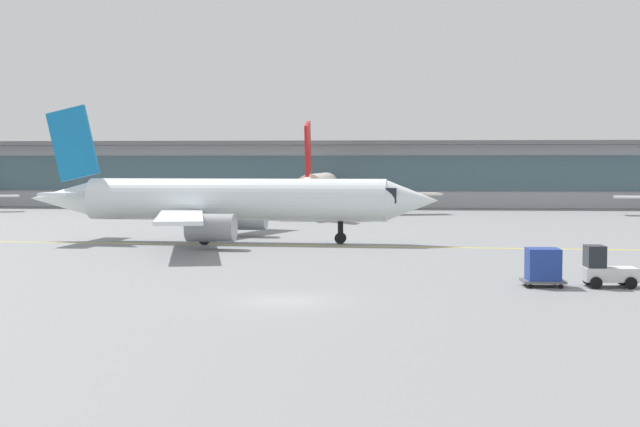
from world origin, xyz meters
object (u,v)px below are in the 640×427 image
cargo_dolly_lead (543,266)px  baggage_tug (605,269)px  gate_airplane_1 (319,187)px  taxiing_regional_jet (231,201)px

cargo_dolly_lead → baggage_tug: bearing=-0.0°
gate_airplane_1 → cargo_dolly_lead: (16.12, -64.88, -2.27)m
gate_airplane_1 → cargo_dolly_lead: bearing=-164.9°
taxiing_regional_jet → cargo_dolly_lead: bearing=-45.7°
gate_airplane_1 → taxiing_regional_jet: gate_airplane_1 is taller
gate_airplane_1 → cargo_dolly_lead: size_ratio=15.65×
baggage_tug → cargo_dolly_lead: (-3.09, -0.07, 0.16)m
taxiing_regional_jet → baggage_tug: size_ratio=12.64×
baggage_tug → cargo_dolly_lead: size_ratio=1.23×
baggage_tug → cargo_dolly_lead: baggage_tug is taller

